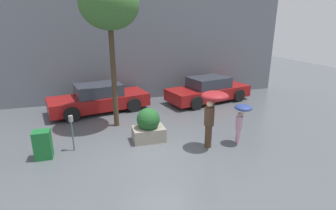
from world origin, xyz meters
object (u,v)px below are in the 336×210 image
(parked_car_far, at_px, (208,90))
(person_child, at_px, (242,115))
(street_tree, at_px, (109,5))
(parking_meter, at_px, (72,126))
(parked_car_near, at_px, (99,99))
(newspaper_box, at_px, (43,145))
(planter_box, at_px, (148,126))
(person_adult, at_px, (213,106))

(parked_car_far, bearing_deg, person_child, 154.26)
(street_tree, distance_m, parking_meter, 4.44)
(parked_car_near, xyz_separation_m, street_tree, (0.57, -2.07, 4.00))
(newspaper_box, bearing_deg, parked_car_near, 65.72)
(planter_box, relative_size, parking_meter, 0.99)
(planter_box, xyz_separation_m, parked_car_near, (-1.53, 3.82, 0.04))
(parked_car_near, xyz_separation_m, parked_car_far, (5.61, 0.03, -0.00))
(planter_box, xyz_separation_m, person_adult, (1.89, -1.13, 0.92))
(person_child, bearing_deg, parked_car_far, 126.42)
(parked_car_far, distance_m, street_tree, 6.76)
(parking_meter, bearing_deg, parked_car_near, 75.50)
(person_adult, relative_size, newspaper_box, 2.17)
(parked_car_near, bearing_deg, parked_car_far, -101.70)
(person_child, distance_m, parked_car_near, 6.71)
(newspaper_box, bearing_deg, person_child, -7.21)
(person_adult, xyz_separation_m, parking_meter, (-4.41, 1.08, -0.60))
(street_tree, bearing_deg, person_adult, -45.47)
(planter_box, bearing_deg, parking_meter, -178.79)
(parked_car_near, height_order, parking_meter, parked_car_near)
(person_adult, distance_m, parked_car_far, 5.51)
(planter_box, relative_size, parked_car_near, 0.25)
(planter_box, bearing_deg, street_tree, 118.52)
(parked_car_near, height_order, newspaper_box, parked_car_near)
(parking_meter, relative_size, newspaper_box, 1.35)
(person_adult, height_order, street_tree, street_tree)
(parked_car_near, bearing_deg, person_adult, -157.41)
(person_adult, bearing_deg, parked_car_far, 105.71)
(parked_car_far, xyz_separation_m, street_tree, (-5.03, -2.09, 4.00))
(newspaper_box, bearing_deg, parking_meter, 17.16)
(parked_car_near, bearing_deg, person_child, -149.63)
(person_adult, height_order, parking_meter, person_adult)
(street_tree, relative_size, newspaper_box, 6.19)
(newspaper_box, bearing_deg, street_tree, 40.39)
(parked_car_far, height_order, parking_meter, parked_car_far)
(planter_box, xyz_separation_m, street_tree, (-0.95, 1.76, 4.05))
(parked_car_far, distance_m, parking_meter, 7.68)
(parked_car_near, xyz_separation_m, newspaper_box, (-1.87, -4.14, -0.15))
(person_adult, bearing_deg, street_tree, 174.01)
(parking_meter, height_order, newspaper_box, parking_meter)
(planter_box, relative_size, street_tree, 0.22)
(planter_box, relative_size, parked_car_far, 0.25)
(person_child, height_order, newspaper_box, person_child)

